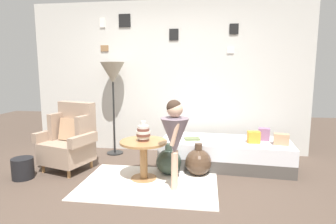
# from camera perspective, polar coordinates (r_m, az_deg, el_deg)

# --- Properties ---
(ground_plane) EXTENTS (12.00, 12.00, 0.00)m
(ground_plane) POSITION_cam_1_polar(r_m,az_deg,el_deg) (3.32, -5.10, -17.15)
(ground_plane) COLOR #4C3D33
(gallery_wall) EXTENTS (4.80, 0.12, 2.60)m
(gallery_wall) POSITION_cam_1_polar(r_m,az_deg,el_deg) (4.91, -0.10, 7.02)
(gallery_wall) COLOR beige
(gallery_wall) RESTS_ON ground
(rug) EXTENTS (1.72, 1.19, 0.01)m
(rug) POSITION_cam_1_polar(r_m,az_deg,el_deg) (3.68, -3.91, -14.38)
(rug) COLOR silver
(rug) RESTS_ON ground
(armchair) EXTENTS (0.86, 0.74, 0.97)m
(armchair) POSITION_cam_1_polar(r_m,az_deg,el_deg) (4.31, -19.40, -5.31)
(armchair) COLOR #9E7042
(armchair) RESTS_ON ground
(daybed) EXTENTS (1.96, 0.95, 0.40)m
(daybed) POSITION_cam_1_polar(r_m,az_deg,el_deg) (4.34, 11.53, -8.17)
(daybed) COLOR #4C4742
(daybed) RESTS_ON ground
(pillow_head) EXTENTS (0.22, 0.16, 0.16)m
(pillow_head) POSITION_cam_1_polar(r_m,az_deg,el_deg) (4.23, 22.14, -5.19)
(pillow_head) COLOR tan
(pillow_head) RESTS_ON daybed
(pillow_mid) EXTENTS (0.18, 0.15, 0.18)m
(pillow_mid) POSITION_cam_1_polar(r_m,az_deg,el_deg) (4.40, 19.02, -4.32)
(pillow_mid) COLOR gray
(pillow_mid) RESTS_ON daybed
(pillow_back) EXTENTS (0.18, 0.13, 0.17)m
(pillow_back) POSITION_cam_1_polar(r_m,az_deg,el_deg) (4.20, 17.12, -4.93)
(pillow_back) COLOR orange
(pillow_back) RESTS_ON daybed
(side_table) EXTENTS (0.62, 0.62, 0.52)m
(side_table) POSITION_cam_1_polar(r_m,az_deg,el_deg) (3.71, -5.02, -8.01)
(side_table) COLOR #9E7042
(side_table) RESTS_ON ground
(vase_striped) EXTENTS (0.18, 0.18, 0.26)m
(vase_striped) POSITION_cam_1_polar(r_m,az_deg,el_deg) (3.64, -5.07, -4.26)
(vase_striped) COLOR brown
(vase_striped) RESTS_ON side_table
(floor_lamp) EXTENTS (0.40, 0.40, 1.57)m
(floor_lamp) POSITION_cam_1_polar(r_m,az_deg,el_deg) (4.78, -11.23, 7.27)
(floor_lamp) COLOR black
(floor_lamp) RESTS_ON ground
(person_child) EXTENTS (0.34, 0.34, 1.10)m
(person_child) POSITION_cam_1_polar(r_m,az_deg,el_deg) (3.32, 1.39, -4.33)
(person_child) COLOR #D8AD8E
(person_child) RESTS_ON ground
(book_on_daybed) EXTENTS (0.25, 0.20, 0.03)m
(book_on_daybed) POSITION_cam_1_polar(r_m,az_deg,el_deg) (4.22, 4.94, -5.47)
(book_on_daybed) COLOR #647046
(book_on_daybed) RESTS_ON daybed
(demijohn_near) EXTENTS (0.35, 0.35, 0.44)m
(demijohn_near) POSITION_cam_1_polar(r_m,az_deg,el_deg) (3.93, 0.14, -10.09)
(demijohn_near) COLOR #2D3D33
(demijohn_near) RESTS_ON ground
(demijohn_far) EXTENTS (0.36, 0.36, 0.45)m
(demijohn_far) POSITION_cam_1_polar(r_m,az_deg,el_deg) (3.92, 6.20, -10.10)
(demijohn_far) COLOR #473323
(demijohn_far) RESTS_ON ground
(magazine_basket) EXTENTS (0.28, 0.28, 0.28)m
(magazine_basket) POSITION_cam_1_polar(r_m,az_deg,el_deg) (4.26, -27.55, -10.16)
(magazine_basket) COLOR black
(magazine_basket) RESTS_ON ground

